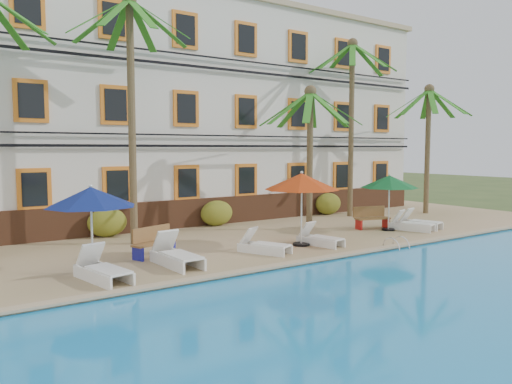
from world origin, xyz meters
TOP-DOWN VIEW (x-y plane):
  - ground at (0.00, 0.00)m, footprint 100.00×100.00m
  - pool_deck at (0.00, 5.00)m, footprint 30.00×12.00m
  - pool_coping at (0.00, -0.90)m, footprint 30.00×0.35m
  - hotel_building at (0.00, 9.98)m, footprint 25.40×6.44m
  - palm_b at (-4.71, 4.69)m, footprint 4.19×4.19m
  - palm_c at (2.43, 3.62)m, footprint 4.19×4.19m
  - palm_d at (6.72, 5.54)m, footprint 4.19×4.19m
  - palm_e at (10.80, 4.13)m, footprint 4.19×4.19m
  - shrub_left at (-5.04, 6.60)m, footprint 1.50×0.90m
  - shrub_mid at (-0.26, 6.60)m, footprint 1.50×0.90m
  - shrub_right at (6.26, 6.60)m, footprint 1.50×0.90m
  - umbrella_blue at (-7.15, 1.34)m, footprint 2.40×2.40m
  - umbrella_red at (-0.08, 1.11)m, footprint 2.58×2.58m
  - umbrella_green at (4.91, 1.55)m, footprint 2.33×2.33m
  - lounger_a at (-7.18, 0.42)m, footprint 1.03×2.02m
  - lounger_b at (-4.93, 0.84)m, footprint 0.82×2.08m
  - lounger_c at (-1.86, 0.85)m, footprint 1.27×1.80m
  - lounger_d at (0.48, 0.79)m, footprint 0.93×1.76m
  - lounger_e at (5.69, 1.04)m, footprint 1.13×1.83m
  - lounger_f at (6.43, 1.20)m, footprint 0.98×1.83m
  - bench_left at (-5.01, 2.37)m, footprint 1.57×0.94m
  - bench_right at (4.72, 2.30)m, footprint 1.57×0.85m
  - pool_ladder at (2.33, -1.00)m, footprint 0.54×0.74m

SIDE VIEW (x-z plane):
  - ground at x=0.00m, z-range 0.00..0.00m
  - pool_deck at x=0.00m, z-range 0.00..0.25m
  - pool_ladder at x=2.33m, z-range -0.12..0.62m
  - pool_coping at x=0.00m, z-range 0.25..0.31m
  - lounger_d at x=0.48m, z-range 0.11..0.90m
  - lounger_c at x=-1.86m, z-range 0.11..0.91m
  - lounger_e at x=5.69m, z-range 0.11..0.92m
  - lounger_f at x=6.43m, z-range 0.11..0.93m
  - lounger_a at x=-7.18m, z-range 0.09..1.00m
  - lounger_b at x=-4.93m, z-range 0.08..1.05m
  - bench_left at x=-5.01m, z-range 0.26..1.18m
  - bench_right at x=4.72m, z-range 0.26..1.18m
  - shrub_left at x=-5.04m, z-range 0.25..1.35m
  - shrub_mid at x=-0.26m, z-range 0.25..1.35m
  - shrub_right at x=6.26m, z-range 0.25..1.35m
  - umbrella_green at x=4.91m, z-range 1.07..3.40m
  - umbrella_blue at x=-7.15m, z-range 1.10..3.50m
  - umbrella_red at x=-0.08m, z-range 1.16..3.74m
  - palm_c at x=2.43m, z-range 1.18..7.08m
  - palm_e at x=10.80m, z-range 1.25..7.86m
  - hotel_building at x=0.00m, z-range 0.26..10.49m
  - palm_b at x=-4.71m, z-range 1.42..10.05m
  - palm_d at x=6.72m, z-range 1.42..10.06m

